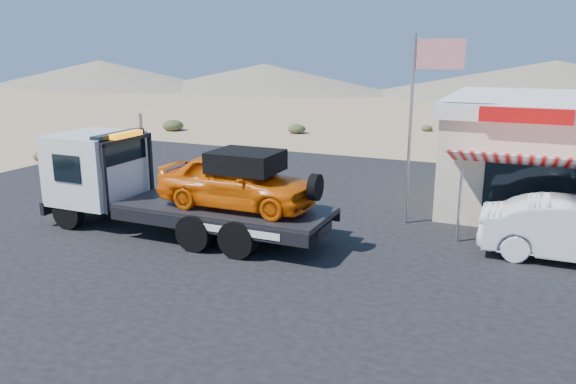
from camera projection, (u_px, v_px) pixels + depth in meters
name	position (u px, v px, depth m)	size (l,w,h in m)	color
ground	(210.00, 247.00, 16.27)	(120.00, 120.00, 0.00)	#A1805B
asphalt_lot	(312.00, 226.00, 18.16)	(32.00, 24.00, 0.02)	black
tow_truck	(176.00, 182.00, 17.09)	(9.11, 2.70, 3.04)	black
flagpole	(419.00, 109.00, 17.41)	(1.55, 0.10, 6.00)	#99999E
desert_scrub	(134.00, 140.00, 33.17)	(25.25, 34.78, 0.79)	#363A1F
distant_hills	(377.00, 79.00, 68.50)	(126.00, 48.00, 4.20)	#726B59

